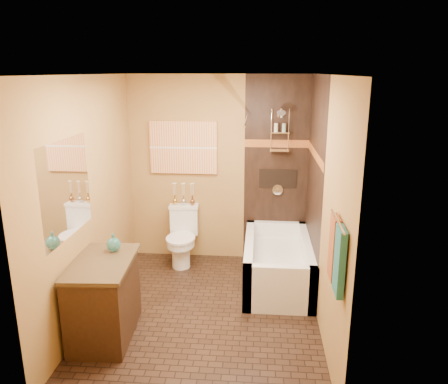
# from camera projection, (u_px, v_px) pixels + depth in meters

# --- Properties ---
(floor) EXTENTS (3.00, 3.00, 0.00)m
(floor) POSITION_uv_depth(u_px,v_px,m) (205.00, 312.00, 4.76)
(floor) COLOR black
(floor) RESTS_ON ground
(wall_left) EXTENTS (0.02, 3.00, 2.50)m
(wall_left) POSITION_uv_depth(u_px,v_px,m) (89.00, 199.00, 4.52)
(wall_left) COLOR #AA8641
(wall_left) RESTS_ON floor
(wall_right) EXTENTS (0.02, 3.00, 2.50)m
(wall_right) POSITION_uv_depth(u_px,v_px,m) (324.00, 205.00, 4.33)
(wall_right) COLOR #AA8641
(wall_right) RESTS_ON floor
(wall_back) EXTENTS (2.40, 0.02, 2.50)m
(wall_back) POSITION_uv_depth(u_px,v_px,m) (218.00, 170.00, 5.86)
(wall_back) COLOR #AA8641
(wall_back) RESTS_ON floor
(wall_front) EXTENTS (2.40, 0.02, 2.50)m
(wall_front) POSITION_uv_depth(u_px,v_px,m) (176.00, 265.00, 2.98)
(wall_front) COLOR #AA8641
(wall_front) RESTS_ON floor
(ceiling) EXTENTS (3.00, 3.00, 0.00)m
(ceiling) POSITION_uv_depth(u_px,v_px,m) (202.00, 75.00, 4.09)
(ceiling) COLOR silver
(ceiling) RESTS_ON wall_back
(alcove_tile_back) EXTENTS (0.85, 0.01, 2.50)m
(alcove_tile_back) POSITION_uv_depth(u_px,v_px,m) (276.00, 171.00, 5.79)
(alcove_tile_back) COLOR black
(alcove_tile_back) RESTS_ON wall_back
(alcove_tile_right) EXTENTS (0.01, 1.50, 2.50)m
(alcove_tile_right) POSITION_uv_depth(u_px,v_px,m) (314.00, 186.00, 5.05)
(alcove_tile_right) COLOR black
(alcove_tile_right) RESTS_ON wall_right
(mosaic_band_back) EXTENTS (0.85, 0.01, 0.10)m
(mosaic_band_back) POSITION_uv_depth(u_px,v_px,m) (277.00, 144.00, 5.68)
(mosaic_band_back) COLOR brown
(mosaic_band_back) RESTS_ON alcove_tile_back
(mosaic_band_right) EXTENTS (0.01, 1.50, 0.10)m
(mosaic_band_right) POSITION_uv_depth(u_px,v_px,m) (315.00, 154.00, 4.95)
(mosaic_band_right) COLOR brown
(mosaic_band_right) RESTS_ON alcove_tile_right
(alcove_niche) EXTENTS (0.50, 0.01, 0.25)m
(alcove_niche) POSITION_uv_depth(u_px,v_px,m) (278.00, 179.00, 5.81)
(alcove_niche) COLOR black
(alcove_niche) RESTS_ON alcove_tile_back
(shower_fixtures) EXTENTS (0.24, 0.33, 1.16)m
(shower_fixtures) POSITION_uv_depth(u_px,v_px,m) (280.00, 141.00, 5.57)
(shower_fixtures) COLOR silver
(shower_fixtures) RESTS_ON floor
(curtain_rod) EXTENTS (0.03, 1.55, 0.03)m
(curtain_rod) POSITION_uv_depth(u_px,v_px,m) (247.00, 118.00, 4.90)
(curtain_rod) COLOR silver
(curtain_rod) RESTS_ON wall_back
(towel_bar) EXTENTS (0.02, 0.55, 0.02)m
(towel_bar) POSITION_uv_depth(u_px,v_px,m) (338.00, 221.00, 3.27)
(towel_bar) COLOR silver
(towel_bar) RESTS_ON wall_right
(towel_teal) EXTENTS (0.05, 0.22, 0.52)m
(towel_teal) POSITION_uv_depth(u_px,v_px,m) (340.00, 261.00, 3.21)
(towel_teal) COLOR #1B5B53
(towel_teal) RESTS_ON towel_bar
(towel_rust) EXTENTS (0.05, 0.22, 0.52)m
(towel_rust) POSITION_uv_depth(u_px,v_px,m) (334.00, 248.00, 3.46)
(towel_rust) COLOR brown
(towel_rust) RESTS_ON towel_bar
(sunset_painting) EXTENTS (0.90, 0.04, 0.70)m
(sunset_painting) POSITION_uv_depth(u_px,v_px,m) (183.00, 148.00, 5.80)
(sunset_painting) COLOR orange
(sunset_painting) RESTS_ON wall_back
(vanity_mirror) EXTENTS (0.01, 1.00, 0.90)m
(vanity_mirror) POSITION_uv_depth(u_px,v_px,m) (67.00, 189.00, 3.96)
(vanity_mirror) COLOR white
(vanity_mirror) RESTS_ON wall_left
(bathtub) EXTENTS (0.80, 1.50, 0.55)m
(bathtub) POSITION_uv_depth(u_px,v_px,m) (277.00, 266.00, 5.35)
(bathtub) COLOR white
(bathtub) RESTS_ON floor
(toilet) EXTENTS (0.41, 0.59, 0.78)m
(toilet) POSITION_uv_depth(u_px,v_px,m) (182.00, 236.00, 5.86)
(toilet) COLOR white
(toilet) RESTS_ON floor
(vanity) EXTENTS (0.61, 0.94, 0.80)m
(vanity) POSITION_uv_depth(u_px,v_px,m) (104.00, 299.00, 4.24)
(vanity) COLOR black
(vanity) RESTS_ON floor
(teal_bottle) EXTENTS (0.18, 0.18, 0.22)m
(teal_bottle) POSITION_uv_depth(u_px,v_px,m) (113.00, 243.00, 4.33)
(teal_bottle) COLOR #277770
(teal_bottle) RESTS_ON vanity
(bud_vases) EXTENTS (0.30, 0.06, 0.30)m
(bud_vases) POSITION_uv_depth(u_px,v_px,m) (183.00, 193.00, 5.88)
(bud_vases) COLOR gold
(bud_vases) RESTS_ON toilet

